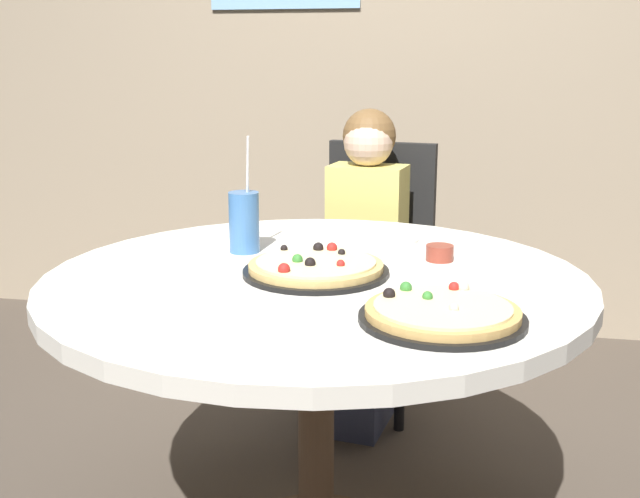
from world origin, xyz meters
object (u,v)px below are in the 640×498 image
(chair_wooden, at_px, (374,259))
(soda_cup, at_px, (244,222))
(diner_child, at_px, (360,285))
(pizza_veggie, at_px, (316,268))
(dining_table, at_px, (316,310))
(sauce_bowl, at_px, (440,253))
(pizza_cheese, at_px, (442,313))
(plate_small, at_px, (386,239))

(chair_wooden, xyz_separation_m, soda_cup, (-0.24, -0.82, 0.30))
(diner_child, relative_size, pizza_veggie, 3.11)
(dining_table, bearing_deg, soda_cup, 142.17)
(sauce_bowl, bearing_deg, chair_wooden, 108.33)
(pizza_veggie, bearing_deg, chair_wooden, 89.32)
(pizza_veggie, height_order, sauce_bowl, pizza_veggie)
(diner_child, bearing_deg, pizza_cheese, -73.79)
(dining_table, distance_m, pizza_veggie, 0.11)
(pizza_veggie, bearing_deg, plate_small, 71.69)
(chair_wooden, bearing_deg, plate_small, -79.84)
(dining_table, xyz_separation_m, chair_wooden, (0.01, 1.00, -0.13))
(chair_wooden, xyz_separation_m, pizza_cheese, (0.30, -1.28, 0.24))
(soda_cup, distance_m, plate_small, 0.41)
(chair_wooden, relative_size, diner_child, 0.88)
(plate_small, bearing_deg, soda_cup, -150.95)
(pizza_veggie, distance_m, sauce_bowl, 0.34)
(chair_wooden, bearing_deg, diner_child, -97.32)
(diner_child, xyz_separation_m, pizza_veggie, (0.01, -0.82, 0.28))
(pizza_veggie, distance_m, plate_small, 0.39)
(pizza_cheese, relative_size, plate_small, 1.83)
(chair_wooden, height_order, soda_cup, soda_cup)
(chair_wooden, height_order, plate_small, chair_wooden)
(dining_table, xyz_separation_m, sauce_bowl, (0.28, 0.19, 0.11))
(plate_small, bearing_deg, chair_wooden, 100.16)
(chair_wooden, xyz_separation_m, diner_child, (-0.02, -0.18, -0.05))
(diner_child, distance_m, plate_small, 0.54)
(soda_cup, bearing_deg, sauce_bowl, 1.11)
(dining_table, relative_size, sauce_bowl, 18.46)
(dining_table, bearing_deg, pizza_veggie, -24.95)
(diner_child, bearing_deg, soda_cup, -108.82)
(sauce_bowl, bearing_deg, pizza_veggie, -146.19)
(dining_table, height_order, diner_child, diner_child)
(pizza_cheese, bearing_deg, pizza_veggie, 137.76)
(pizza_veggie, xyz_separation_m, plate_small, (0.12, 0.37, -0.01))
(soda_cup, bearing_deg, dining_table, -37.83)
(soda_cup, bearing_deg, chair_wooden, 73.62)
(diner_child, distance_m, pizza_cheese, 1.18)
(diner_child, distance_m, sauce_bowl, 0.75)
(soda_cup, relative_size, plate_small, 1.71)
(sauce_bowl, bearing_deg, soda_cup, -178.89)
(dining_table, distance_m, plate_small, 0.41)
(diner_child, height_order, pizza_veggie, diner_child)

